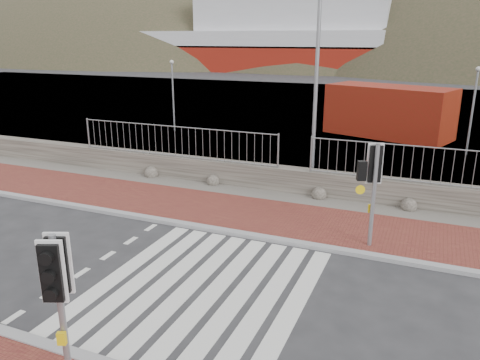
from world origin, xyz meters
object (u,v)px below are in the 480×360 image
at_px(ferry, 255,37).
at_px(traffic_signal_near, 58,281).
at_px(traffic_signal_far, 374,174).
at_px(shipping_container, 389,111).
at_px(streetlight, 321,65).

height_order(ferry, traffic_signal_near, ferry).
xyz_separation_m(traffic_signal_far, shipping_container, (-1.12, 15.50, -0.67)).
bearing_deg(shipping_container, traffic_signal_far, -66.44).
xyz_separation_m(ferry, traffic_signal_near, (24.11, -71.50, -3.44)).
bearing_deg(traffic_signal_far, ferry, -89.75).
bearing_deg(traffic_signal_near, ferry, 86.38).
relative_size(ferry, traffic_signal_near, 18.71).
bearing_deg(streetlight, traffic_signal_far, -85.20).
bearing_deg(traffic_signal_near, shipping_container, 61.33).
xyz_separation_m(ferry, shipping_container, (26.66, -48.82, -3.96)).
bearing_deg(ferry, streetlight, -67.13).
height_order(traffic_signal_near, streetlight, streetlight).
distance_m(traffic_signal_far, shipping_container, 15.55).
bearing_deg(traffic_signal_far, shipping_container, -108.98).
xyz_separation_m(traffic_signal_near, shipping_container, (2.55, 22.68, -0.53)).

